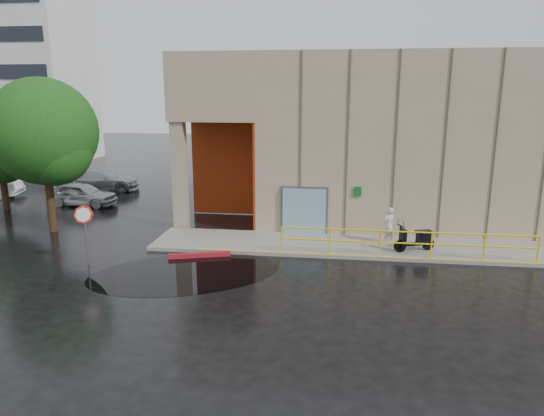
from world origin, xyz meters
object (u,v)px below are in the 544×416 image
(stop_sign, at_px, (84,221))
(red_curb, at_px, (200,255))
(car_c, at_px, (99,180))
(car_a, at_px, (82,194))
(scooter, at_px, (416,233))
(person, at_px, (389,225))
(tree_near, at_px, (46,136))

(stop_sign, height_order, red_curb, stop_sign)
(red_curb, relative_size, car_c, 0.47)
(car_a, height_order, car_c, car_c)
(scooter, bearing_deg, car_c, 130.42)
(person, height_order, red_curb, person)
(stop_sign, xyz_separation_m, red_curb, (3.88, 1.40, -1.60))
(scooter, height_order, tree_near, tree_near)
(stop_sign, relative_size, tree_near, 0.33)
(stop_sign, distance_m, red_curb, 4.43)
(stop_sign, relative_size, car_a, 0.59)
(car_a, bearing_deg, stop_sign, -148.08)
(scooter, bearing_deg, tree_near, 155.56)
(car_c, height_order, tree_near, tree_near)
(red_curb, distance_m, car_a, 12.00)
(person, height_order, car_a, person)
(red_curb, bearing_deg, car_a, 139.26)
(car_a, bearing_deg, scooter, -107.54)
(red_curb, relative_size, tree_near, 0.34)
(red_curb, xyz_separation_m, tree_near, (-7.61, 2.67, 4.31))
(red_curb, height_order, car_a, car_a)
(red_curb, xyz_separation_m, car_c, (-10.12, 11.91, 0.65))
(scooter, relative_size, stop_sign, 0.76)
(scooter, relative_size, red_curb, 0.73)
(tree_near, bearing_deg, red_curb, -19.32)
(car_a, xyz_separation_m, tree_near, (1.47, -5.15, 3.74))
(tree_near, bearing_deg, person, -1.25)
(person, bearing_deg, car_a, -54.21)
(stop_sign, height_order, car_a, stop_sign)
(car_c, xyz_separation_m, tree_near, (2.51, -9.24, 3.67))
(person, distance_m, car_c, 19.99)
(person, bearing_deg, stop_sign, -17.54)
(stop_sign, xyz_separation_m, car_a, (-5.20, 9.22, -1.03))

